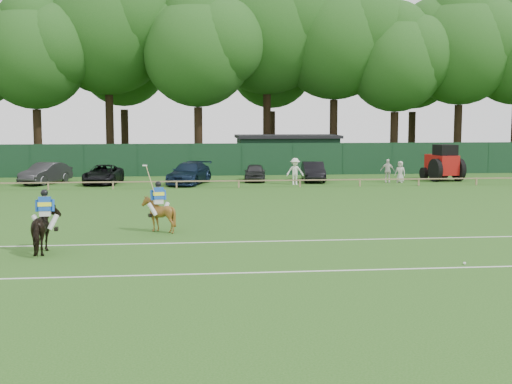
{
  "coord_description": "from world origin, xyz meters",
  "views": [
    {
      "loc": [
        -2.6,
        -25.79,
        4.65
      ],
      "look_at": [
        0.5,
        3.0,
        1.4
      ],
      "focal_mm": 48.0,
      "sensor_mm": 36.0,
      "label": 1
    }
  ],
  "objects": [
    {
      "name": "perimeter_fence",
      "position": [
        0.0,
        27.0,
        1.25
      ],
      "size": [
        92.08,
        0.08,
        2.5
      ],
      "color": "#14351E",
      "rests_on": "ground"
    },
    {
      "name": "spectator_mid",
      "position": [
        11.56,
        20.32,
        0.82
      ],
      "size": [
        1.02,
        0.61,
        1.63
      ],
      "primitive_type": "imported",
      "rotation": [
        0.0,
        0.0,
        -0.23
      ],
      "color": "silver",
      "rests_on": "ground"
    },
    {
      "name": "rider_chestnut",
      "position": [
        -3.58,
        1.56,
        1.4
      ],
      "size": [
        0.97,
        0.51,
        2.05
      ],
      "rotation": [
        0.0,
        0.0,
        3.37
      ],
      "color": "silver",
      "rests_on": "ground"
    },
    {
      "name": "tree_row",
      "position": [
        2.0,
        35.0,
        0.0
      ],
      "size": [
        96.0,
        12.0,
        21.0
      ],
      "primitive_type": null,
      "color": "#26561C",
      "rests_on": "ground"
    },
    {
      "name": "hatch_grey",
      "position": [
        2.5,
        22.26,
        0.62
      ],
      "size": [
        1.87,
        3.77,
        1.23
      ],
      "primitive_type": "imported",
      "rotation": [
        0.0,
        0.0,
        -0.12
      ],
      "color": "#2C2C2E",
      "rests_on": "ground"
    },
    {
      "name": "rider_dark",
      "position": [
        -7.24,
        -2.33,
        1.53
      ],
      "size": [
        0.94,
        0.39,
        1.41
      ],
      "rotation": [
        0.0,
        0.0,
        3.21
      ],
      "color": "silver",
      "rests_on": "ground"
    },
    {
      "name": "pitch_rail",
      "position": [
        0.0,
        18.0,
        0.45
      ],
      "size": [
        62.1,
        0.1,
        0.5
      ],
      "color": "#997F5B",
      "rests_on": "ground"
    },
    {
      "name": "suv_black",
      "position": [
        -8.0,
        21.49,
        0.64
      ],
      "size": [
        2.59,
        4.81,
        1.28
      ],
      "primitive_type": "imported",
      "rotation": [
        0.0,
        0.0,
        -0.1
      ],
      "color": "black",
      "rests_on": "ground"
    },
    {
      "name": "pitch_lines",
      "position": [
        0.0,
        -3.5,
        0.01
      ],
      "size": [
        60.0,
        5.1,
        0.01
      ],
      "color": "silver",
      "rests_on": "ground"
    },
    {
      "name": "horse_dark",
      "position": [
        -7.24,
        -2.31,
        0.8
      ],
      "size": [
        0.99,
        1.95,
        1.61
      ],
      "primitive_type": "imported",
      "rotation": [
        0.0,
        0.0,
        3.21
      ],
      "color": "black",
      "rests_on": "ground"
    },
    {
      "name": "tractor",
      "position": [
        15.95,
        21.33,
        1.22
      ],
      "size": [
        2.45,
        3.32,
        2.58
      ],
      "rotation": [
        0.0,
        0.0,
        0.14
      ],
      "color": "#A4110F",
      "rests_on": "ground"
    },
    {
      "name": "spectator_right",
      "position": [
        12.42,
        20.13,
        0.75
      ],
      "size": [
        0.87,
        0.81,
        1.49
      ],
      "primitive_type": "imported",
      "rotation": [
        0.0,
        0.0,
        -0.63
      ],
      "color": "beige",
      "rests_on": "ground"
    },
    {
      "name": "estate_black",
      "position": [
        6.59,
        21.7,
        0.69
      ],
      "size": [
        1.85,
        4.29,
        1.37
      ],
      "primitive_type": "imported",
      "rotation": [
        0.0,
        0.0,
        -0.1
      ],
      "color": "black",
      "rests_on": "ground"
    },
    {
      "name": "sedan_grey",
      "position": [
        -11.92,
        21.95,
        0.72
      ],
      "size": [
        3.15,
        4.61,
        1.44
      ],
      "primitive_type": "imported",
      "rotation": [
        0.0,
        0.0,
        -0.41
      ],
      "color": "#2C2C2F",
      "rests_on": "ground"
    },
    {
      "name": "sedan_navy",
      "position": [
        -2.15,
        20.73,
        0.73
      ],
      "size": [
        3.53,
        5.43,
        1.46
      ],
      "primitive_type": "imported",
      "rotation": [
        0.0,
        0.0,
        -0.32
      ],
      "color": "#101F35",
      "rests_on": "ground"
    },
    {
      "name": "spectator_left",
      "position": [
        4.93,
        19.54,
        0.9
      ],
      "size": [
        1.17,
        0.69,
        1.79
      ],
      "primitive_type": "imported",
      "rotation": [
        0.0,
        0.0,
        -0.02
      ],
      "color": "white",
      "rests_on": "ground"
    },
    {
      "name": "utility_shed",
      "position": [
        6.0,
        30.0,
        1.54
      ],
      "size": [
        8.4,
        4.4,
        3.04
      ],
      "color": "#14331E",
      "rests_on": "ground"
    },
    {
      "name": "horse_chestnut",
      "position": [
        -3.58,
        1.57,
        0.72
      ],
      "size": [
        1.42,
        1.53,
        1.44
      ],
      "primitive_type": "imported",
      "rotation": [
        0.0,
        0.0,
        3.37
      ],
      "color": "brown",
      "rests_on": "ground"
    },
    {
      "name": "polo_ball",
      "position": [
        6.15,
        -5.6,
        0.04
      ],
      "size": [
        0.09,
        0.09,
        0.09
      ],
      "primitive_type": "sphere",
      "color": "silver",
      "rests_on": "ground"
    },
    {
      "name": "ground",
      "position": [
        0.0,
        0.0,
        0.0
      ],
      "size": [
        160.0,
        160.0,
        0.0
      ],
      "primitive_type": "plane",
      "color": "#1E4C14",
      "rests_on": "ground"
    }
  ]
}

